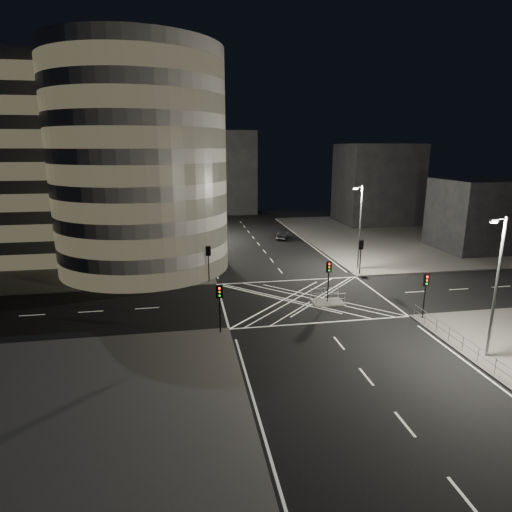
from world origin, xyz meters
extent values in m
plane|color=black|center=(0.00, 0.00, 0.00)|extent=(120.00, 120.00, 0.00)
cube|color=#555250|center=(-29.00, 27.00, 0.07)|extent=(42.00, 42.00, 0.15)
cube|color=#555250|center=(29.00, 27.00, 0.07)|extent=(42.00, 42.00, 0.15)
cube|color=slate|center=(2.00, -1.50, 0.07)|extent=(3.00, 2.00, 0.15)
cylinder|color=#9A9792|center=(-16.00, 14.00, 12.65)|extent=(20.00, 20.00, 25.00)
cube|color=#9A9792|center=(-26.00, 24.00, 12.65)|extent=(20.00, 18.00, 25.00)
cube|color=white|center=(-18.00, 16.00, 26.35)|extent=(6.00, 0.40, 2.00)
cube|color=black|center=(-18.00, 16.00, 25.45)|extent=(6.40, 0.50, 0.50)
cube|color=#9A9792|center=(-22.00, 42.00, 11.15)|extent=(24.00, 16.00, 22.00)
cube|color=black|center=(26.00, 40.00, 7.65)|extent=(14.00, 12.00, 15.00)
cube|color=black|center=(30.00, 16.00, 5.15)|extent=(10.00, 10.00, 10.00)
cube|color=black|center=(-4.00, 58.00, 9.00)|extent=(18.00, 8.00, 18.00)
cylinder|color=black|center=(-10.50, 9.00, 1.73)|extent=(0.32, 0.32, 3.17)
ellipsoid|color=black|center=(-10.50, 9.00, 4.70)|extent=(5.02, 5.02, 5.77)
cylinder|color=black|center=(-10.50, 15.00, 1.87)|extent=(0.32, 0.32, 3.44)
ellipsoid|color=black|center=(-10.50, 15.00, 4.72)|extent=(4.09, 4.09, 4.71)
cylinder|color=black|center=(-10.50, 21.00, 1.63)|extent=(0.32, 0.32, 2.96)
ellipsoid|color=black|center=(-10.50, 21.00, 4.36)|extent=(4.55, 4.55, 5.23)
cylinder|color=black|center=(-10.50, 27.00, 2.01)|extent=(0.32, 0.32, 3.72)
ellipsoid|color=black|center=(-10.50, 27.00, 5.21)|extent=(4.84, 4.84, 5.57)
cylinder|color=black|center=(-10.50, 33.00, 1.56)|extent=(0.32, 0.32, 2.82)
ellipsoid|color=black|center=(-10.50, 33.00, 4.16)|extent=(4.33, 4.33, 4.98)
cylinder|color=black|center=(-8.80, 6.80, 1.65)|extent=(0.12, 0.12, 3.00)
cube|color=black|center=(-8.80, 6.80, 3.60)|extent=(0.28, 0.22, 0.90)
cube|color=black|center=(-8.80, 6.80, 3.60)|extent=(0.55, 0.04, 1.10)
cylinder|color=black|center=(-8.80, -6.80, 1.65)|extent=(0.12, 0.12, 3.00)
cube|color=black|center=(-8.80, -6.80, 3.60)|extent=(0.28, 0.22, 0.90)
cube|color=black|center=(-8.80, -6.80, 3.60)|extent=(0.55, 0.04, 1.10)
cylinder|color=black|center=(8.80, 6.80, 1.65)|extent=(0.12, 0.12, 3.00)
cube|color=black|center=(8.80, 6.80, 3.60)|extent=(0.28, 0.22, 0.90)
cube|color=black|center=(8.80, 6.80, 3.60)|extent=(0.55, 0.04, 1.10)
cylinder|color=black|center=(8.80, -6.80, 1.65)|extent=(0.12, 0.12, 3.00)
cube|color=black|center=(8.80, -6.80, 3.60)|extent=(0.28, 0.22, 0.90)
cube|color=black|center=(8.80, -6.80, 3.60)|extent=(0.55, 0.04, 1.10)
cylinder|color=black|center=(2.00, -1.50, 1.65)|extent=(0.12, 0.12, 3.00)
cube|color=black|center=(2.00, -1.50, 3.60)|extent=(0.28, 0.22, 0.90)
cube|color=black|center=(2.00, -1.50, 3.60)|extent=(0.55, 0.04, 1.10)
cylinder|color=slate|center=(-9.50, 12.00, 5.15)|extent=(0.20, 0.20, 10.00)
cylinder|color=slate|center=(-9.05, 12.00, 10.00)|extent=(0.90, 0.10, 0.10)
cube|color=slate|center=(-8.60, 12.00, 9.90)|extent=(0.50, 0.25, 0.18)
cube|color=white|center=(-8.60, 12.00, 9.79)|extent=(0.42, 0.20, 0.05)
cylinder|color=slate|center=(-9.50, 30.00, 5.15)|extent=(0.20, 0.20, 10.00)
cylinder|color=slate|center=(-9.05, 30.00, 10.00)|extent=(0.90, 0.10, 0.10)
cube|color=slate|center=(-8.60, 30.00, 9.90)|extent=(0.50, 0.25, 0.18)
cube|color=white|center=(-8.60, 30.00, 9.79)|extent=(0.42, 0.20, 0.05)
cylinder|color=slate|center=(9.50, 9.00, 5.15)|extent=(0.20, 0.20, 10.00)
cylinder|color=slate|center=(9.05, 9.00, 10.00)|extent=(0.90, 0.10, 0.10)
cube|color=slate|center=(8.60, 9.00, 9.90)|extent=(0.50, 0.25, 0.18)
cube|color=white|center=(8.60, 9.00, 9.79)|extent=(0.42, 0.20, 0.05)
cylinder|color=slate|center=(9.50, -14.00, 5.15)|extent=(0.20, 0.20, 10.00)
cylinder|color=slate|center=(9.05, -14.00, 10.00)|extent=(0.90, 0.10, 0.10)
cube|color=slate|center=(8.60, -14.00, 9.90)|extent=(0.50, 0.25, 0.18)
cube|color=white|center=(8.60, -14.00, 9.79)|extent=(0.42, 0.20, 0.05)
cube|color=slate|center=(8.30, -12.15, 0.70)|extent=(0.06, 11.70, 1.10)
cube|color=slate|center=(2.00, -2.40, 0.70)|extent=(2.80, 0.06, 1.10)
cube|color=slate|center=(2.00, -0.60, 0.70)|extent=(2.80, 0.06, 1.10)
imported|color=black|center=(4.55, 27.91, 0.69)|extent=(2.88, 4.46, 1.39)
camera|label=1|loc=(-11.38, -38.47, 14.56)|focal=30.00mm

